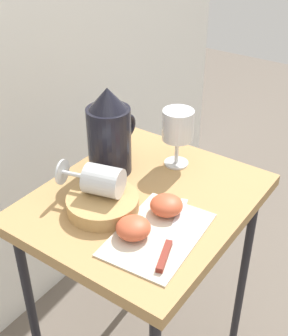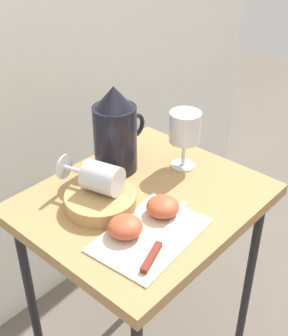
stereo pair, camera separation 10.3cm
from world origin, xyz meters
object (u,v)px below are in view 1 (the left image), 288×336
Objects in this scene: pitcher at (110,138)px; wine_glass_tipped_near at (101,180)px; table at (144,219)px; wine_glass_upright at (178,128)px; knife at (169,243)px; apple_half_left at (133,228)px; basket_tray at (103,204)px; apple_half_right at (166,205)px.

pitcher is 0.15m from wine_glass_tipped_near.
wine_glass_upright reaches higher than table.
wine_glass_tipped_near is 0.21m from knife.
pitcher reaches higher than wine_glass_tipped_near.
wine_glass_upright is 0.32m from apple_half_left.
wine_glass_tipped_near is at bearing 40.93° from basket_tray.
wine_glass_tipped_near reaches higher than apple_half_right.
wine_glass_upright reaches higher than wine_glass_tipped_near.
table is at bearing 51.84° from knife.
knife is (-0.09, -0.06, -0.02)m from apple_half_right.
apple_half_left is (-0.18, -0.20, -0.07)m from pitcher.
apple_half_left is at bearing -131.25° from pitcher.
basket_tray is 0.19m from knife.
wine_glass_upright is 0.66× the size of knife.
pitcher is (0.14, 0.09, 0.07)m from basket_tray.
knife is at bearing -150.91° from wine_glass_upright.
basket_tray is (-0.10, 0.05, 0.09)m from table.
table is 0.22m from pitcher.
apple_half_right reaches higher than table.
apple_half_right is at bearing -7.75° from apple_half_left.
apple_half_right is at bearing -108.47° from pitcher.
basket_tray is 2.23× the size of apple_half_left.
pitcher is at bearing 48.75° from apple_half_left.
basket_tray is 0.12m from apple_half_left.
wine_glass_tipped_near is 0.14m from apple_half_left.
wine_glass_upright is (0.27, -0.03, 0.09)m from basket_tray.
wine_glass_tipped_near reaches higher than apple_half_left.
pitcher reaches higher than apple_half_right.
wine_glass_upright is 0.23m from apple_half_right.
basket_tray is at bearing 72.66° from apple_half_left.
table is 2.98× the size of pitcher.
wine_glass_tipped_near is (-0.25, 0.04, -0.04)m from wine_glass_upright.
apple_half_right is (-0.07, -0.22, -0.07)m from pitcher.
wine_glass_tipped_near is at bearing 68.75° from apple_half_left.
basket_tray is at bearing 154.24° from table.
wine_glass_tipped_near is 2.17× the size of apple_half_right.
apple_half_right is (0.11, -0.01, 0.00)m from apple_half_left.
wine_glass_tipped_near reaches higher than basket_tray.
wine_glass_upright is at bearing -9.73° from wine_glass_tipped_near.
table is 0.14m from basket_tray.
pitcher reaches higher than table.
wine_glass_tipped_near reaches higher than knife.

